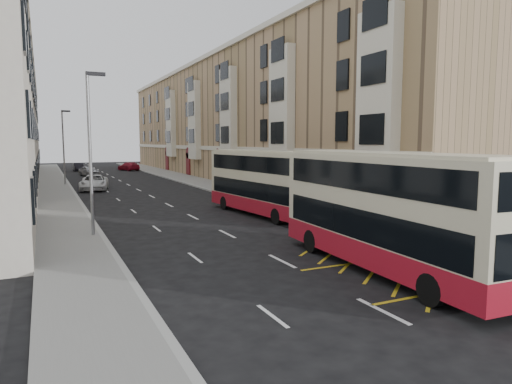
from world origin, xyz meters
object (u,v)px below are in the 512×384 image
street_lamp_far (64,143)px  white_van (94,183)px  street_lamp_near (91,145)px  pedestrian_far (396,224)px  car_silver (89,171)px  car_red (129,166)px  car_dark (78,167)px  double_decker_front (387,211)px  double_decker_rear (263,182)px

street_lamp_far → white_van: size_ratio=1.46×
street_lamp_near → pedestrian_far: street_lamp_near is taller
car_silver → car_red: car_silver is taller
car_silver → street_lamp_far: bearing=-123.9°
car_red → car_silver: bearing=35.3°
car_dark → street_lamp_near: bearing=-94.8°
street_lamp_far → car_red: size_ratio=1.68×
street_lamp_far → car_dark: 26.07m
pedestrian_far → car_silver: size_ratio=0.38×
car_dark → double_decker_front: bearing=-86.4°
street_lamp_near → double_decker_rear: 11.34m
car_silver → car_red: bearing=36.4°
double_decker_rear → street_lamp_far: bearing=106.2°
pedestrian_far → car_silver: pedestrian_far is taller
street_lamp_near → white_van: 24.04m
pedestrian_far → street_lamp_near: bearing=-27.0°
white_van → car_dark: size_ratio=1.35×
white_van → car_red: size_ratio=1.15×
street_lamp_near → double_decker_rear: street_lamp_near is taller
pedestrian_far → car_dark: bearing=-77.8°
double_decker_front → white_van: double_decker_front is taller
pedestrian_far → car_silver: 51.73m
double_decker_rear → car_dark: (-7.66, 52.83, -1.48)m
street_lamp_far → car_silver: (3.63, 13.44, -3.93)m
street_lamp_near → double_decker_front: 14.40m
street_lamp_near → car_silver: street_lamp_near is taller
street_lamp_near → street_lamp_far: bearing=90.0°
car_silver → double_decker_rear: bearing=-99.0°
street_lamp_near → car_red: 54.93m
street_lamp_near → car_dark: 55.81m
double_decker_front → pedestrian_far: bearing=46.2°
pedestrian_far → car_silver: (-9.09, 50.93, -0.22)m
double_decker_rear → car_dark: 53.41m
double_decker_front → double_decker_rear: bearing=86.2°
car_silver → double_decker_front: bearing=-103.0°
car_silver → car_dark: 12.15m
double_decker_rear → white_van: double_decker_rear is taller
pedestrian_far → street_lamp_far: bearing=-67.8°
double_decker_front → car_dark: double_decker_front is taller
car_silver → white_van: bearing=-112.6°
car_red → car_dark: bearing=-33.6°
double_decker_rear → car_silver: bearing=94.7°
street_lamp_far → car_silver: 14.47m
pedestrian_far → double_decker_front: bearing=47.0°
double_decker_front → car_red: 64.61m
double_decker_rear → car_red: bearing=84.7°
double_decker_front → car_silver: double_decker_front is taller
double_decker_front → car_red: size_ratio=2.33×
street_lamp_far → white_van: bearing=-69.9°
double_decker_rear → car_dark: size_ratio=2.66×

